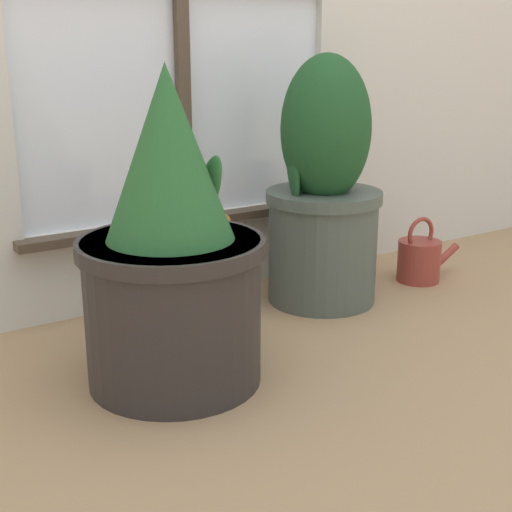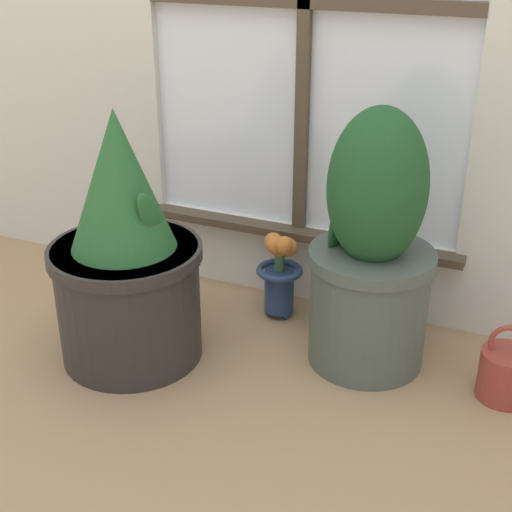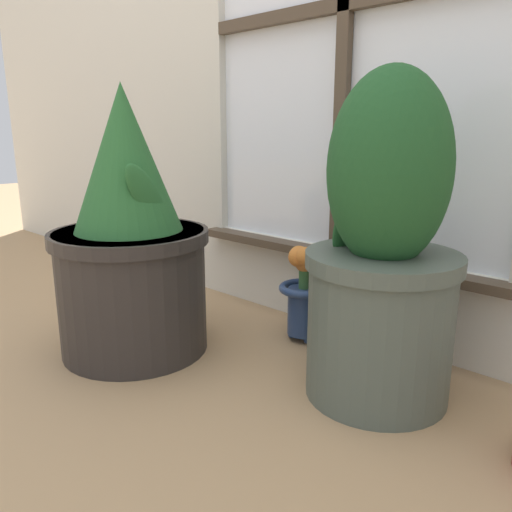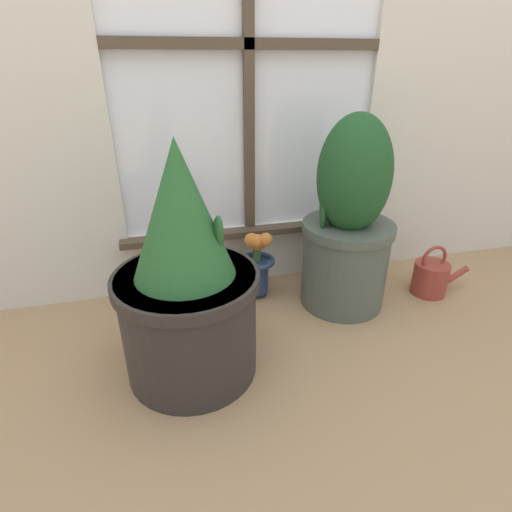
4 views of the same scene
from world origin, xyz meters
TOP-DOWN VIEW (x-y plane):
  - ground_plane at (0.00, 0.00)m, footprint 10.00×10.00m
  - potted_plant_left at (-0.29, 0.14)m, footprint 0.40×0.40m
  - potted_plant_right at (0.29, 0.37)m, footprint 0.32×0.32m
  - flower_vase at (-0.01, 0.49)m, footprint 0.14×0.14m

SIDE VIEW (x-z plane):
  - ground_plane at x=0.00m, z-range 0.00..0.00m
  - flower_vase at x=-0.01m, z-range 0.01..0.29m
  - potted_plant_left at x=-0.29m, z-range -0.05..0.63m
  - potted_plant_right at x=0.29m, z-range -0.04..0.66m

